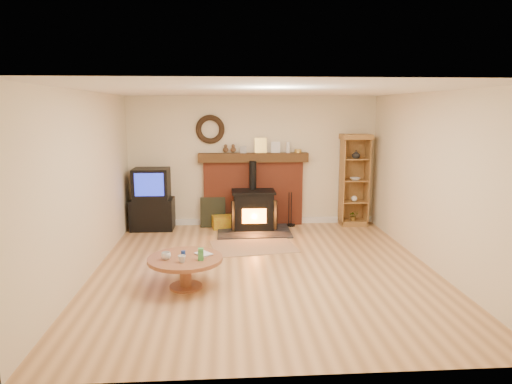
{
  "coord_description": "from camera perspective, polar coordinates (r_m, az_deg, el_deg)",
  "views": [
    {
      "loc": [
        -0.56,
        -6.43,
        2.35
      ],
      "look_at": [
        -0.06,
        1.0,
        0.99
      ],
      "focal_mm": 32.0,
      "sensor_mm": 36.0,
      "label": 1
    }
  ],
  "objects": [
    {
      "name": "fire_tools",
      "position": [
        9.3,
        4.37,
        -3.63
      ],
      "size": [
        0.16,
        0.16,
        0.7
      ],
      "color": "black",
      "rests_on": "ground"
    },
    {
      "name": "leaning_painting",
      "position": [
        9.22,
        -5.41,
        -2.53
      ],
      "size": [
        0.5,
        0.13,
        0.6
      ],
      "primitive_type": "cube",
      "rotation": [
        -0.17,
        0.0,
        0.0
      ],
      "color": "black",
      "rests_on": "ground"
    },
    {
      "name": "area_rug",
      "position": [
        7.94,
        -0.35,
        -6.82
      ],
      "size": [
        1.54,
        1.17,
        0.01
      ],
      "primitive_type": "cube",
      "rotation": [
        0.0,
        0.0,
        0.15
      ],
      "color": "brown",
      "rests_on": "ground"
    },
    {
      "name": "room_shell",
      "position": [
        6.58,
        0.87,
        4.83
      ],
      "size": [
        5.02,
        5.52,
        2.61
      ],
      "color": "beige",
      "rests_on": "ground"
    },
    {
      "name": "curio_cabinet",
      "position": [
        9.46,
        12.15,
        1.49
      ],
      "size": [
        0.6,
        0.43,
        1.85
      ],
      "color": "brown",
      "rests_on": "ground"
    },
    {
      "name": "tv_unit",
      "position": [
        9.19,
        -12.86,
        -1.01
      ],
      "size": [
        0.83,
        0.6,
        1.21
      ],
      "color": "black",
      "rests_on": "ground"
    },
    {
      "name": "chimney_breast",
      "position": [
        9.25,
        -0.34,
        0.72
      ],
      "size": [
        2.2,
        0.22,
        1.78
      ],
      "color": "#943C25",
      "rests_on": "ground"
    },
    {
      "name": "coffee_table",
      "position": [
        6.17,
        -8.85,
        -8.77
      ],
      "size": [
        0.99,
        0.99,
        0.58
      ],
      "color": "brown",
      "rests_on": "ground"
    },
    {
      "name": "firelog_box",
      "position": [
        9.11,
        -4.12,
        -3.78
      ],
      "size": [
        0.46,
        0.34,
        0.26
      ],
      "primitive_type": "cube",
      "rotation": [
        0.0,
        0.0,
        0.2
      ],
      "color": "#C0D112",
      "rests_on": "ground"
    },
    {
      "name": "ground",
      "position": [
        6.87,
        1.04,
        -9.65
      ],
      "size": [
        5.5,
        5.5,
        0.0
      ],
      "primitive_type": "plane",
      "color": "#A67545",
      "rests_on": "ground"
    },
    {
      "name": "wood_stove",
      "position": [
        8.94,
        -0.33,
        -2.35
      ],
      "size": [
        1.4,
        1.0,
        1.34
      ],
      "color": "black",
      "rests_on": "ground"
    }
  ]
}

